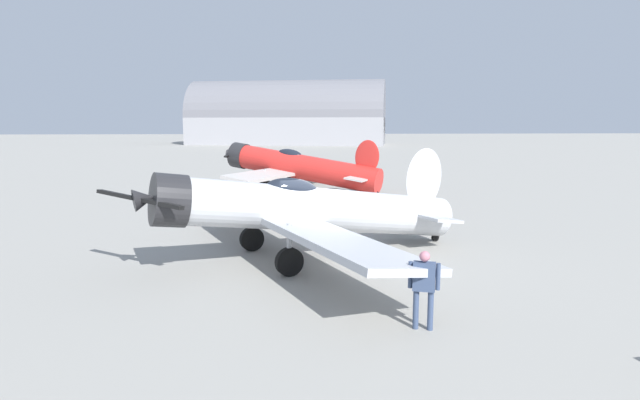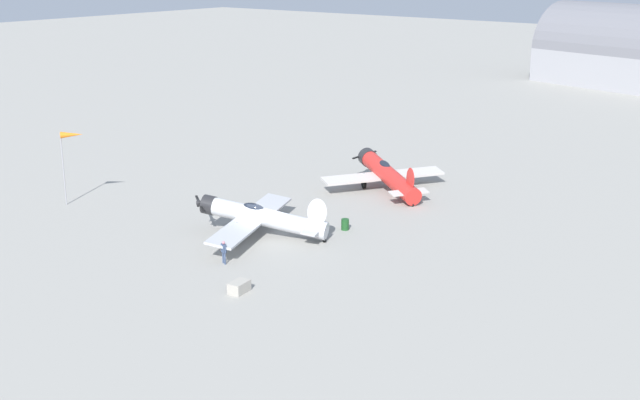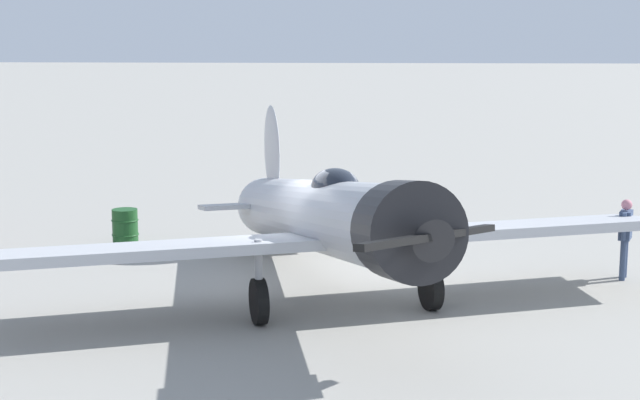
# 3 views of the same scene
# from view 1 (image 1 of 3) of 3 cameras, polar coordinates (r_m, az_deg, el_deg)

# --- Properties ---
(ground_plane) EXTENTS (400.00, 400.00, 0.00)m
(ground_plane) POSITION_cam_1_polar(r_m,az_deg,el_deg) (16.44, -0.00, -6.22)
(ground_plane) COLOR gray
(airplane_foreground) EXTENTS (12.62, 11.17, 3.43)m
(airplane_foreground) POSITION_cam_1_polar(r_m,az_deg,el_deg) (15.90, -1.71, -1.11)
(airplane_foreground) COLOR #B7BABF
(airplane_foreground) RESTS_ON ground_plane
(airplane_mid_apron) EXTENTS (10.78, 9.83, 3.33)m
(airplane_mid_apron) POSITION_cam_1_polar(r_m,az_deg,el_deg) (32.25, -2.60, 3.73)
(airplane_mid_apron) COLOR red
(airplane_mid_apron) RESTS_ON ground_plane
(ground_crew_mechanic) EXTENTS (0.36, 0.61, 1.64)m
(ground_crew_mechanic) POSITION_cam_1_polar(r_m,az_deg,el_deg) (10.70, 11.48, -8.96)
(ground_crew_mechanic) COLOR #384766
(ground_crew_mechanic) RESTS_ON ground_plane
(fuel_drum) EXTENTS (0.64, 0.64, 0.87)m
(fuel_drum) POSITION_cam_1_polar(r_m,az_deg,el_deg) (21.79, 8.62, -1.50)
(fuel_drum) COLOR #19471E
(fuel_drum) RESTS_ON ground_plane
(distant_hangar) EXTENTS (24.33, 41.64, 15.15)m
(distant_hangar) POSITION_cam_1_polar(r_m,az_deg,el_deg) (106.46, -3.54, 8.72)
(distant_hangar) COLOR #939399
(distant_hangar) RESTS_ON ground_plane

